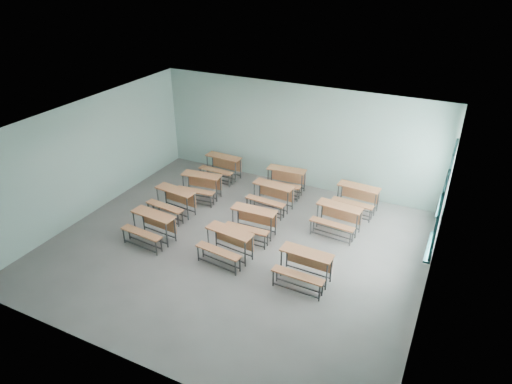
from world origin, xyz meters
TOP-DOWN VIEW (x-y plane):
  - room at (0.08, 0.03)m, footprint 9.04×8.04m
  - desk_unit_r0c0 at (-2.07, -0.65)m, footprint 1.24×0.89m
  - desk_unit_r0c1 at (0.04, -0.48)m, footprint 1.25×0.91m
  - desk_unit_r0c2 at (2.01, -0.50)m, footprint 1.20×0.82m
  - desk_unit_r1c0 at (-2.33, 0.69)m, footprint 1.25×0.91m
  - desk_unit_r1c1 at (0.14, 0.67)m, footprint 1.21×0.83m
  - desk_unit_r2c0 at (-2.16, 1.82)m, footprint 1.26×0.92m
  - desk_unit_r2c1 at (0.00, 2.17)m, footprint 1.23×0.87m
  - desk_unit_r2c2 at (2.05, 1.82)m, footprint 1.23×0.88m
  - desk_unit_r3c0 at (-2.27, 3.29)m, footprint 1.21×0.85m
  - desk_unit_r3c1 at (-0.05, 3.29)m, footprint 1.23×0.87m
  - desk_unit_r3c2 at (2.22, 3.13)m, footprint 1.22×0.86m

SIDE VIEW (x-z plane):
  - desk_unit_r0c0 at x=-2.07m, z-range 0.13..0.86m
  - desk_unit_r0c1 at x=0.04m, z-range 0.13..0.86m
  - desk_unit_r0c2 at x=2.01m, z-range 0.13..0.86m
  - desk_unit_r1c0 at x=-2.33m, z-range 0.13..0.86m
  - desk_unit_r1c1 at x=0.14m, z-range 0.13..0.86m
  - desk_unit_r2c0 at x=-2.16m, z-range 0.13..0.86m
  - desk_unit_r2c1 at x=0.00m, z-range 0.13..0.86m
  - desk_unit_r2c2 at x=2.05m, z-range 0.13..0.86m
  - desk_unit_r3c0 at x=-2.27m, z-range 0.13..0.86m
  - desk_unit_r3c1 at x=-0.05m, z-range 0.13..0.86m
  - desk_unit_r3c2 at x=2.22m, z-range 0.13..0.86m
  - room at x=0.08m, z-range -0.02..3.22m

